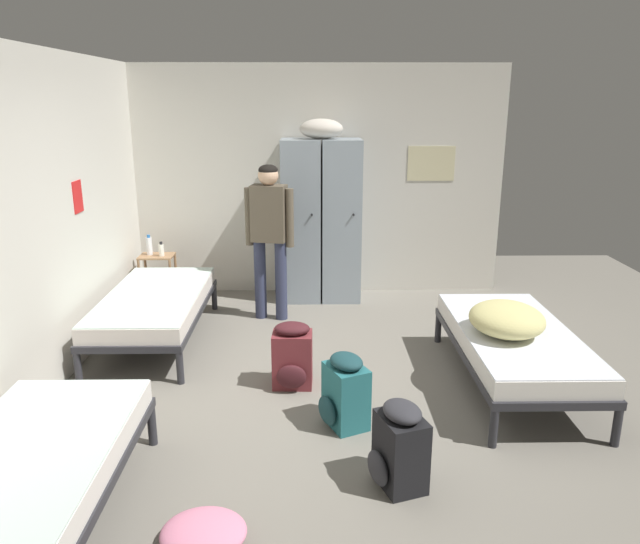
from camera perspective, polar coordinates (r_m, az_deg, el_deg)
ground_plane at (r=4.91m, az=0.05°, el=-11.63°), size 8.81×8.81×0.00m
room_backdrop at (r=5.77m, az=-12.23°, el=6.29°), size 4.38×5.57×2.67m
locker_bank at (r=6.94m, az=0.12°, el=5.21°), size 0.90×0.55×2.07m
shelf_unit at (r=7.14m, az=-15.08°, el=-0.19°), size 0.38×0.30×0.57m
bed_left_front at (r=3.67m, az=-26.29°, el=-17.03°), size 0.90×1.90×0.49m
bed_right at (r=5.17m, az=17.92°, el=-6.31°), size 0.90×1.90×0.49m
bed_left_rear at (r=6.01m, az=-15.39°, el=-2.94°), size 0.90×1.90×0.49m
bedding_heap at (r=4.97m, az=17.25°, el=-4.26°), size 0.58×0.65×0.25m
person_traveler at (r=6.28m, az=-4.81°, el=4.18°), size 0.51×0.28×1.64m
water_bottle at (r=7.10m, az=-15.86°, el=2.41°), size 0.06×0.06×0.23m
lotion_bottle at (r=7.01m, az=-14.78°, el=2.05°), size 0.06×0.06×0.16m
backpack_maroon at (r=4.96m, az=-2.64°, el=-8.00°), size 0.33×0.34×0.55m
backpack_teal at (r=4.40m, az=2.35°, el=-11.32°), size 0.40×0.39×0.55m
backpack_black at (r=3.81m, az=7.50°, el=-16.13°), size 0.39×0.38×0.55m
clothes_pile_pink at (r=3.54m, az=-10.97°, el=-23.09°), size 0.46×0.41×0.13m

